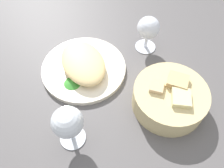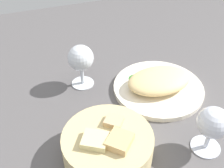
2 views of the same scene
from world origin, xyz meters
TOP-DOWN VIEW (x-y plane):
  - ground_plane at (0.00, 0.00)cm, footprint 140.00×140.00cm
  - plate at (-7.77, -2.31)cm, footprint 25.09×25.09cm
  - omelette at (-7.77, -2.31)cm, footprint 18.17×12.07cm
  - lettuce_garnish at (-3.42, -7.39)cm, footprint 4.81×4.81cm
  - bread_basket at (13.07, 13.89)cm, footprint 19.16×19.16cm
  - wine_glass_near at (11.36, -12.53)cm, footprint 7.18×7.18cm
  - wine_glass_far at (-8.28, 19.29)cm, footprint 6.90×6.90cm

SIDE VIEW (x-z plane):
  - ground_plane at x=0.00cm, z-range -2.00..0.00cm
  - plate at x=-7.77cm, z-range 0.00..1.40cm
  - lettuce_garnish at x=-3.42cm, z-range 1.40..2.49cm
  - bread_basket at x=13.07cm, z-range -0.61..7.51cm
  - omelette at x=-7.77cm, z-range 1.40..5.54cm
  - wine_glass_far at x=-8.28cm, z-range 1.67..13.18cm
  - wine_glass_near at x=11.36cm, z-range 2.06..14.55cm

